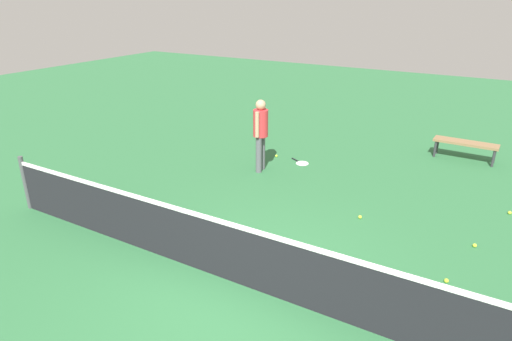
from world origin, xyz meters
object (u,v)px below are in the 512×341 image
tennis_racket_near_player (302,163)px  player_near_side (261,129)px  tennis_ball_by_net (475,245)px  tennis_ball_stray_left (276,156)px  tennis_ball_midcourt (510,213)px  tennis_ball_near_player (360,217)px  tennis_ball_baseline (446,281)px  courtside_bench (466,144)px

tennis_racket_near_player → player_near_side: bearing=53.6°
tennis_ball_by_net → tennis_ball_stray_left: same height
player_near_side → tennis_ball_stray_left: 1.39m
tennis_ball_stray_left → tennis_ball_midcourt: bearing=174.1°
tennis_ball_near_player → tennis_ball_by_net: size_ratio=1.00×
tennis_ball_by_net → tennis_ball_midcourt: same height
player_near_side → tennis_racket_near_player: bearing=-126.4°
player_near_side → tennis_ball_by_net: player_near_side is taller
tennis_racket_near_player → tennis_ball_by_net: bearing=153.2°
tennis_ball_near_player → tennis_racket_near_player: bearing=-43.8°
tennis_ball_midcourt → tennis_ball_baseline: (0.71, 2.88, 0.00)m
tennis_ball_by_net → tennis_ball_midcourt: 1.68m
player_near_side → courtside_bench: player_near_side is taller
player_near_side → tennis_ball_stray_left: bearing=-84.6°
tennis_racket_near_player → tennis_ball_midcourt: (-4.55, 0.45, 0.02)m
tennis_ball_near_player → tennis_ball_by_net: bearing=179.5°
tennis_ball_near_player → courtside_bench: bearing=-106.2°
tennis_ball_stray_left → player_near_side: bearing=95.4°
tennis_ball_near_player → player_near_side: bearing=-22.5°
tennis_racket_near_player → tennis_ball_baseline: (-3.84, 3.33, 0.02)m
player_near_side → tennis_ball_stray_left: (0.09, -0.99, -0.98)m
courtside_bench → tennis_racket_near_player: bearing=33.9°
tennis_ball_by_net → courtside_bench: size_ratio=0.04×
player_near_side → tennis_ball_near_player: bearing=157.5°
tennis_ball_near_player → tennis_ball_midcourt: size_ratio=1.00×
tennis_ball_near_player → tennis_ball_baseline: 2.13m
tennis_ball_near_player → tennis_ball_by_net: 1.96m
tennis_ball_baseline → courtside_bench: 5.66m
tennis_ball_midcourt → tennis_ball_stray_left: same height
tennis_ball_near_player → courtside_bench: 4.55m
tennis_ball_midcourt → tennis_ball_baseline: same height
tennis_ball_by_net → tennis_ball_stray_left: size_ratio=1.00×
tennis_ball_near_player → tennis_ball_baseline: size_ratio=1.00×
tennis_ball_stray_left → courtside_bench: size_ratio=0.04×
courtside_bench → tennis_ball_midcourt: bearing=112.6°
tennis_ball_by_net → tennis_ball_baseline: 1.29m
tennis_racket_near_player → courtside_bench: size_ratio=0.39×
tennis_racket_near_player → tennis_ball_near_player: tennis_ball_near_player is taller
tennis_ball_near_player → tennis_ball_stray_left: 3.61m
tennis_ball_baseline → courtside_bench: courtside_bench is taller
tennis_ball_midcourt → courtside_bench: (1.14, -2.75, 0.38)m
player_near_side → tennis_ball_baseline: player_near_side is taller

